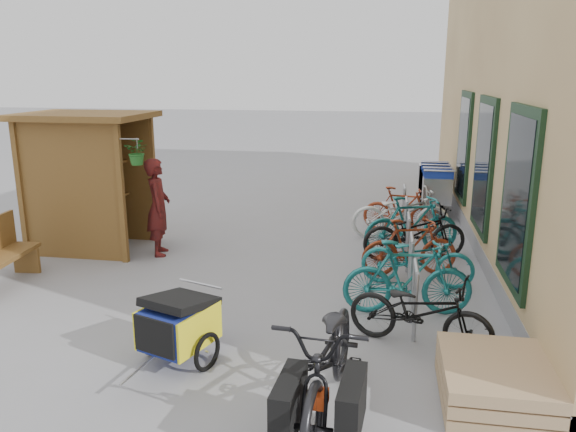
% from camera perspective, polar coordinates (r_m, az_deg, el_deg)
% --- Properties ---
extents(ground, '(80.00, 80.00, 0.00)m').
position_cam_1_polar(ground, '(7.37, -5.92, -10.28)').
color(ground, gray).
extents(kiosk, '(2.49, 1.65, 2.40)m').
position_cam_1_polar(kiosk, '(10.39, -20.09, 5.15)').
color(kiosk, brown).
rests_on(kiosk, ground).
extents(bike_rack, '(0.05, 5.35, 0.86)m').
position_cam_1_polar(bike_rack, '(9.20, 12.10, -2.02)').
color(bike_rack, '#A5A8AD').
rests_on(bike_rack, ground).
extents(pallet_stack, '(1.00, 1.20, 0.40)m').
position_cam_1_polar(pallet_stack, '(5.89, 20.30, -15.56)').
color(pallet_stack, tan).
rests_on(pallet_stack, ground).
extents(shopping_carts, '(0.63, 2.11, 1.12)m').
position_cam_1_polar(shopping_carts, '(13.08, 14.61, 3.29)').
color(shopping_carts, silver).
rests_on(shopping_carts, ground).
extents(child_trailer, '(0.89, 1.37, 0.80)m').
position_cam_1_polar(child_trailer, '(6.27, -11.07, -10.63)').
color(child_trailer, navy).
rests_on(child_trailer, ground).
extents(cargo_bike, '(0.92, 2.23, 1.15)m').
position_cam_1_polar(cargo_bike, '(5.15, 4.32, -14.63)').
color(cargo_bike, black).
rests_on(cargo_bike, ground).
extents(person_kiosk, '(0.56, 0.70, 1.67)m').
position_cam_1_polar(person_kiosk, '(9.81, -13.05, 0.88)').
color(person_kiosk, maroon).
rests_on(person_kiosk, ground).
extents(bike_0, '(1.77, 1.09, 0.88)m').
position_cam_1_polar(bike_0, '(6.61, 13.24, -9.45)').
color(bike_0, black).
rests_on(bike_0, ground).
extents(bike_1, '(1.70, 0.64, 1.00)m').
position_cam_1_polar(bike_1, '(7.43, 12.05, -6.15)').
color(bike_1, '#1C7072').
rests_on(bike_1, ground).
extents(bike_2, '(1.67, 0.69, 0.86)m').
position_cam_1_polar(bike_2, '(8.46, 13.00, -4.15)').
color(bike_2, '#1C7072').
rests_on(bike_2, ground).
extents(bike_3, '(1.57, 0.82, 0.91)m').
position_cam_1_polar(bike_3, '(8.84, 12.26, -3.14)').
color(bike_3, maroon).
rests_on(bike_3, ground).
extents(bike_4, '(1.86, 1.09, 0.93)m').
position_cam_1_polar(bike_4, '(9.63, 12.74, -1.65)').
color(bike_4, black).
rests_on(bike_4, ground).
extents(bike_5, '(1.76, 1.02, 1.02)m').
position_cam_1_polar(bike_5, '(9.91, 12.46, -0.90)').
color(bike_5, '#1C7072').
rests_on(bike_5, ground).
extents(bike_6, '(1.93, 0.95, 0.97)m').
position_cam_1_polar(bike_6, '(10.81, 11.38, 0.29)').
color(bike_6, silver).
rests_on(bike_6, ground).
extents(bike_7, '(1.54, 0.62, 0.90)m').
position_cam_1_polar(bike_7, '(11.24, 11.43, 0.64)').
color(bike_7, maroon).
rests_on(bike_7, ground).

